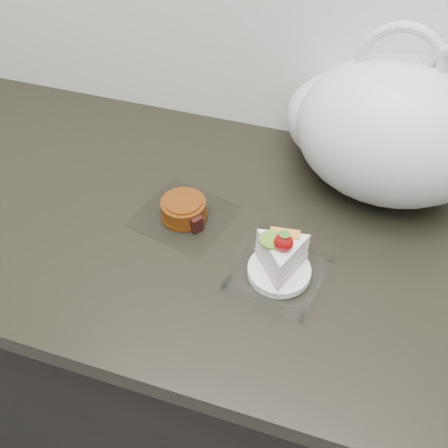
# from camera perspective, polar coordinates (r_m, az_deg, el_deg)

# --- Properties ---
(counter) EXTENTS (2.04, 0.64, 0.90)m
(counter) POSITION_cam_1_polar(r_m,az_deg,el_deg) (1.24, 2.71, -15.13)
(counter) COLOR black
(counter) RESTS_ON ground
(cake_tray) EXTENTS (0.16, 0.16, 0.11)m
(cake_tray) POSITION_cam_1_polar(r_m,az_deg,el_deg) (0.79, 6.41, -4.52)
(cake_tray) COLOR white
(cake_tray) RESTS_ON counter
(mooncake_wrap) EXTENTS (0.19, 0.18, 0.04)m
(mooncake_wrap) POSITION_cam_1_polar(r_m,az_deg,el_deg) (0.89, -4.56, 1.52)
(mooncake_wrap) COLOR white
(mooncake_wrap) RESTS_ON counter
(plastic_bag) EXTENTS (0.43, 0.36, 0.32)m
(plastic_bag) POSITION_cam_1_polar(r_m,az_deg,el_deg) (0.94, 17.81, 10.37)
(plastic_bag) COLOR silver
(plastic_bag) RESTS_ON counter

